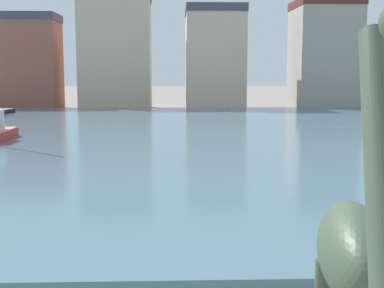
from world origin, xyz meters
name	(u,v)px	position (x,y,z in m)	size (l,w,h in m)	color
harbor_water	(162,136)	(0.00, 29.38, 0.19)	(90.36, 44.43, 0.38)	#476675
giraffe_statue	(355,265)	(2.23, 2.80, 2.30)	(0.90, 2.56, 4.50)	#3D4C38
townhouse_end_terrace	(18,62)	(-15.77, 55.54, 5.01)	(8.71, 5.29, 9.98)	#8E5142
townhouse_wide_warehouse	(116,52)	(-5.49, 55.70, 6.07)	(7.58, 5.31, 12.11)	#C6B293
townhouse_tall_gabled	(214,59)	(4.94, 53.86, 5.30)	(6.01, 7.12, 10.57)	#C6B293
townhouse_corner_house	(324,55)	(16.49, 54.11, 5.67)	(6.45, 7.03, 11.31)	gray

